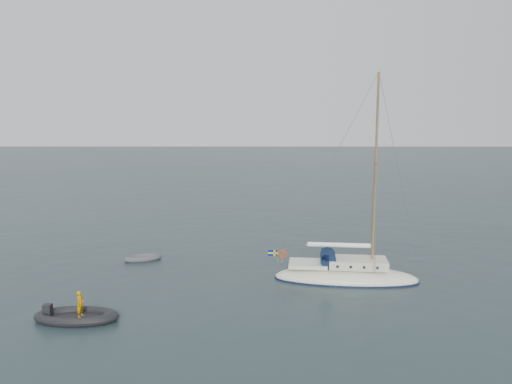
{
  "coord_description": "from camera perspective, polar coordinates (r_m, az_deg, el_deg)",
  "views": [
    {
      "loc": [
        -1.41,
        -31.62,
        9.64
      ],
      "look_at": [
        -1.57,
        0.0,
        5.04
      ],
      "focal_mm": 35.0,
      "sensor_mm": 36.0,
      "label": 1
    }
  ],
  "objects": [
    {
      "name": "sailboat",
      "position": [
        30.8,
        10.29,
        -8.2
      ],
      "size": [
        9.06,
        2.72,
        12.9
      ],
      "rotation": [
        0.0,
        0.0,
        -0.11
      ],
      "color": "beige",
      "rests_on": "ground"
    },
    {
      "name": "rib",
      "position": [
        26.31,
        -19.87,
        -13.17
      ],
      "size": [
        4.15,
        1.88,
        1.51
      ],
      "rotation": [
        0.0,
        0.0,
        -0.02
      ],
      "color": "black",
      "rests_on": "ground"
    },
    {
      "name": "dinghy",
      "position": [
        35.66,
        -12.79,
        -7.36
      ],
      "size": [
        2.58,
        1.16,
        0.37
      ],
      "rotation": [
        0.0,
        0.0,
        0.37
      ],
      "color": "#4F4F55",
      "rests_on": "ground"
    },
    {
      "name": "ground",
      "position": [
        33.09,
        2.76,
        -8.68
      ],
      "size": [
        300.0,
        300.0,
        0.0
      ],
      "primitive_type": "plane",
      "color": "black",
      "rests_on": "ground"
    }
  ]
}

